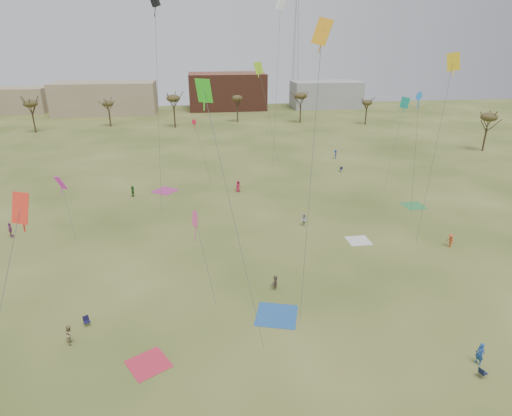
{
  "coord_description": "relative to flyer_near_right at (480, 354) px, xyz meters",
  "views": [
    {
      "loc": [
        -6.05,
        -31.07,
        23.02
      ],
      "look_at": [
        0.0,
        12.0,
        5.5
      ],
      "focal_mm": 29.62,
      "sensor_mm": 36.0,
      "label": 1
    }
  ],
  "objects": [
    {
      "name": "flyer_mid_b",
      "position": [
        8.75,
        18.43,
        -0.11
      ],
      "size": [
        0.8,
        1.15,
        1.63
      ],
      "primitive_type": "imported",
      "rotation": [
        0.0,
        0.0,
        4.91
      ],
      "color": "#C34E24",
      "rests_on": "ground"
    },
    {
      "name": "blanket_red",
      "position": [
        -24.86,
        3.45,
        -0.92
      ],
      "size": [
        3.84,
        3.84,
        0.03
      ],
      "primitive_type": "cube",
      "rotation": [
        0.0,
        0.0,
        2.09
      ],
      "color": "#D52A43",
      "rests_on": "ground"
    },
    {
      "name": "ground",
      "position": [
        -14.23,
        8.3,
        -0.92
      ],
      "size": [
        260.0,
        260.0,
        0.0
      ],
      "primitive_type": "plane",
      "color": "#364A17",
      "rests_on": "ground"
    },
    {
      "name": "radio_tower",
      "position": [
        15.77,
        133.3,
        18.28
      ],
      "size": [
        1.51,
        1.72,
        41.0
      ],
      "color": "#9EA3A8",
      "rests_on": "ground"
    },
    {
      "name": "spectator_mid_d",
      "position": [
        -43.86,
        28.47,
        0.03
      ],
      "size": [
        0.75,
        1.2,
        1.9
      ],
      "primitive_type": "imported",
      "rotation": [
        0.0,
        0.0,
        1.84
      ],
      "color": "#9D4181",
      "rests_on": "ground"
    },
    {
      "name": "flyer_far_c",
      "position": [
        7.61,
        58.56,
        -0.03
      ],
      "size": [
        1.04,
        1.32,
        1.79
      ],
      "primitive_type": "imported",
      "rotation": [
        0.0,
        0.0,
        4.34
      ],
      "color": "navy",
      "rests_on": "ground"
    },
    {
      "name": "kites_aloft",
      "position": [
        -13.5,
        35.21,
        21.05
      ],
      "size": [
        49.98,
        54.86,
        27.9
      ],
      "color": "red",
      "rests_on": "ground"
    },
    {
      "name": "blanket_blue",
      "position": [
        -14.09,
        8.05,
        -0.92
      ],
      "size": [
        4.48,
        4.48,
        0.03
      ],
      "primitive_type": "cube",
      "rotation": [
        0.0,
        0.0,
        1.28
      ],
      "color": "#265EA6",
      "rests_on": "ground"
    },
    {
      "name": "blanket_cream",
      "position": [
        -1.37,
        21.43,
        -0.92
      ],
      "size": [
        2.71,
        2.71,
        0.03
      ],
      "primitive_type": "cube",
      "rotation": [
        0.0,
        0.0,
        0.01
      ],
      "color": "silver",
      "rests_on": "ground"
    },
    {
      "name": "tree_line",
      "position": [
        -17.07,
        87.42,
        6.16
      ],
      "size": [
        117.44,
        49.32,
        8.91
      ],
      "color": "#3A2B1E",
      "rests_on": "ground"
    },
    {
      "name": "building_tan_west",
      "position": [
        -79.23,
        130.3,
        3.08
      ],
      "size": [
        20.0,
        12.0,
        8.0
      ],
      "primitive_type": "cube",
      "color": "#937F60",
      "rests_on": "ground"
    },
    {
      "name": "blanket_plum",
      "position": [
        -25.94,
        43.25,
        -0.92
      ],
      "size": [
        4.73,
        4.73,
        0.03
      ],
      "primitive_type": "cube",
      "rotation": [
        0.0,
        0.0,
        2.5
      ],
      "color": "#B0367C",
      "rests_on": "ground"
    },
    {
      "name": "spectator_mid_e",
      "position": [
        -6.97,
        26.67,
        -0.08
      ],
      "size": [
        1.0,
        1.04,
        1.69
      ],
      "primitive_type": "imported",
      "rotation": [
        0.0,
        0.0,
        5.34
      ],
      "color": "#B8B8B8",
      "rests_on": "ground"
    },
    {
      "name": "building_tan",
      "position": [
        -49.23,
        123.3,
        4.08
      ],
      "size": [
        32.0,
        14.0,
        10.0
      ],
      "primitive_type": "cube",
      "color": "#937F60",
      "rests_on": "ground"
    },
    {
      "name": "spectator_fore_c",
      "position": [
        -13.44,
        12.37,
        -0.19
      ],
      "size": [
        1.0,
        1.42,
        1.47
      ],
      "primitive_type": "imported",
      "rotation": [
        0.0,
        0.0,
        4.25
      ],
      "color": "brown",
      "rests_on": "ground"
    },
    {
      "name": "flyer_near_right",
      "position": [
        0.0,
        0.0,
        0.0
      ],
      "size": [
        0.63,
        0.78,
        1.85
      ],
      "primitive_type": "imported",
      "rotation": [
        0.0,
        0.0,
        5.03
      ],
      "color": "#204895",
      "rests_on": "ground"
    },
    {
      "name": "spectator_fore_b",
      "position": [
        -31.31,
        6.82,
        -0.08
      ],
      "size": [
        0.77,
        0.92,
        1.69
      ],
      "primitive_type": "imported",
      "rotation": [
        0.0,
        0.0,
        1.74
      ],
      "color": "tan",
      "rests_on": "ground"
    },
    {
      "name": "camp_chair_left",
      "position": [
        -30.53,
        8.94,
        -0.67
      ],
      "size": [
        0.7,
        0.72,
        0.87
      ],
      "rotation": [
        0.0,
        0.0,
        0.49
      ],
      "color": "#141334",
      "rests_on": "ground"
    },
    {
      "name": "blanket_olive",
      "position": [
        10.92,
        31.44,
        -0.92
      ],
      "size": [
        3.13,
        3.13,
        0.03
      ],
      "primitive_type": "cube",
      "rotation": [
        0.0,
        0.0,
        0.02
      ],
      "color": "#328B46",
      "rests_on": "ground"
    },
    {
      "name": "flyer_far_a",
      "position": [
        -30.74,
        41.46,
        -0.08
      ],
      "size": [
        0.66,
        1.61,
        1.69
      ],
      "primitive_type": "imported",
      "rotation": [
        0.0,
        0.0,
        1.68
      ],
      "color": "#266421",
      "rests_on": "ground"
    },
    {
      "name": "flyer_far_b",
      "position": [
        -14.19,
        41.34,
        -0.01
      ],
      "size": [
        1.06,
        0.95,
        1.83
      ],
      "primitive_type": "imported",
      "rotation": [
        0.0,
        0.0,
        0.53
      ],
      "color": "#A91D3A",
      "rests_on": "ground"
    },
    {
      "name": "building_grey",
      "position": [
        25.77,
        126.3,
        3.58
      ],
      "size": [
        24.0,
        12.0,
        9.0
      ],
      "primitive_type": "cube",
      "color": "gray",
      "rests_on": "ground"
    },
    {
      "name": "camp_chair_center",
      "position": [
        -0.58,
        -1.32,
        -0.67
      ],
      "size": [
        0.64,
        0.6,
        0.87
      ],
      "rotation": [
        0.0,
        0.0,
        1.79
      ],
      "color": "#121A34",
      "rests_on": "ground"
    },
    {
      "name": "camp_chair_right",
      "position": [
        5.82,
        49.62,
        -0.67
      ],
      "size": [
        0.73,
        0.74,
        0.87
      ],
      "rotation": [
        0.0,
        0.0,
        5.6
      ],
      "color": "#131A34",
      "rests_on": "ground"
    },
    {
      "name": "building_brick",
      "position": [
        -9.23,
        128.3,
        5.08
      ],
      "size": [
        26.0,
        16.0,
        12.0
      ],
      "primitive_type": "cube",
      "color": "brown",
      "rests_on": "ground"
    }
  ]
}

